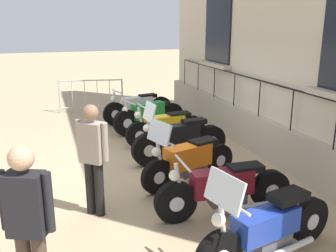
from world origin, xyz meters
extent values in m
plane|color=tan|center=(0.00, 0.00, 0.00)|extent=(60.00, 60.00, 0.00)
cube|color=#B1A48F|center=(-2.38, 0.00, 0.42)|extent=(0.20, 10.88, 0.84)
cube|color=black|center=(-2.44, -2.39, 2.78)|extent=(0.06, 1.45, 2.05)
cube|color=#BCAE97|center=(-2.36, -2.39, 1.70)|extent=(0.24, 1.65, 0.10)
cube|color=black|center=(-2.34, 0.00, 1.62)|extent=(0.03, 9.14, 0.03)
cylinder|color=black|center=(-2.34, -4.57, 1.23)|extent=(0.02, 0.02, 0.78)
cylinder|color=black|center=(-2.34, -3.43, 1.23)|extent=(0.02, 0.02, 0.78)
cylinder|color=black|center=(-2.34, -2.28, 1.23)|extent=(0.02, 0.02, 0.78)
cylinder|color=black|center=(-2.34, -1.14, 1.23)|extent=(0.02, 0.02, 0.78)
cylinder|color=black|center=(-2.34, 0.00, 1.23)|extent=(0.02, 0.02, 0.78)
cylinder|color=black|center=(-2.34, 1.14, 1.23)|extent=(0.02, 0.02, 0.78)
cylinder|color=black|center=(-2.34, 2.28, 1.23)|extent=(0.02, 0.02, 0.78)
cylinder|color=black|center=(0.24, -3.22, 0.33)|extent=(0.67, 0.26, 0.67)
cylinder|color=silver|center=(0.24, -3.22, 0.33)|extent=(0.25, 0.17, 0.23)
cylinder|color=black|center=(-1.22, -3.58, 0.33)|extent=(0.67, 0.26, 0.67)
cylinder|color=silver|center=(-1.22, -3.58, 0.33)|extent=(0.25, 0.17, 0.23)
cube|color=silver|center=(-0.44, -3.39, 0.56)|extent=(0.93, 0.48, 0.37)
cube|color=#4C4C51|center=(-0.54, -3.41, 0.30)|extent=(0.57, 0.34, 0.23)
cube|color=black|center=(-0.79, -3.47, 0.73)|extent=(0.54, 0.36, 0.10)
cylinder|color=silver|center=(0.19, -3.24, 0.64)|extent=(0.17, 0.10, 0.63)
cylinder|color=silver|center=(0.14, -3.25, 0.95)|extent=(0.18, 0.60, 0.04)
sphere|color=white|center=(0.26, -3.22, 0.77)|extent=(0.16, 0.16, 0.16)
cylinder|color=silver|center=(-0.74, -3.30, 0.18)|extent=(0.79, 0.27, 0.08)
cylinder|color=black|center=(0.13, -2.16, 0.34)|extent=(0.70, 0.33, 0.69)
cylinder|color=silver|center=(0.13, -2.16, 0.34)|extent=(0.28, 0.23, 0.24)
cylinder|color=black|center=(-1.20, -2.53, 0.34)|extent=(0.70, 0.33, 0.69)
cylinder|color=silver|center=(-1.20, -2.53, 0.34)|extent=(0.28, 0.23, 0.24)
cube|color=#1E842D|center=(-0.49, -2.34, 0.58)|extent=(0.92, 0.50, 0.40)
cube|color=#4C4C51|center=(-0.58, -2.36, 0.31)|extent=(0.57, 0.35, 0.24)
cube|color=black|center=(-0.83, -2.43, 0.71)|extent=(0.54, 0.37, 0.10)
cylinder|color=silver|center=(0.08, -2.18, 0.60)|extent=(0.17, 0.10, 0.53)
cylinder|color=silver|center=(0.04, -2.19, 0.86)|extent=(0.20, 0.59, 0.04)
sphere|color=white|center=(0.15, -2.16, 0.68)|extent=(0.16, 0.16, 0.16)
cylinder|color=silver|center=(-0.79, -2.26, 0.19)|extent=(0.79, 0.29, 0.08)
cylinder|color=black|center=(0.06, -1.11, 0.32)|extent=(0.64, 0.17, 0.63)
cylinder|color=silver|center=(0.06, -1.11, 0.32)|extent=(0.23, 0.15, 0.22)
cylinder|color=black|center=(-1.31, -1.24, 0.32)|extent=(0.64, 0.17, 0.63)
cylinder|color=silver|center=(-1.31, -1.24, 0.32)|extent=(0.23, 0.15, 0.22)
cube|color=gold|center=(-0.57, -1.17, 0.53)|extent=(0.95, 0.40, 0.35)
cube|color=#4C4C51|center=(-0.67, -1.18, 0.28)|extent=(0.57, 0.30, 0.22)
cube|color=black|center=(-0.95, -1.21, 0.70)|extent=(0.54, 0.33, 0.10)
cylinder|color=silver|center=(0.01, -1.12, 0.64)|extent=(0.16, 0.07, 0.67)
cylinder|color=silver|center=(-0.04, -1.12, 0.97)|extent=(0.10, 0.70, 0.04)
sphere|color=white|center=(0.08, -1.11, 0.79)|extent=(0.16, 0.16, 0.16)
cylinder|color=silver|center=(-0.87, -1.03, 0.17)|extent=(0.83, 0.16, 0.08)
cylinder|color=black|center=(0.14, 0.00, 0.34)|extent=(0.70, 0.22, 0.68)
cylinder|color=silver|center=(0.14, 0.00, 0.34)|extent=(0.26, 0.20, 0.24)
cylinder|color=black|center=(-1.29, -0.15, 0.34)|extent=(0.70, 0.22, 0.68)
cylinder|color=silver|center=(-1.29, -0.15, 0.34)|extent=(0.26, 0.20, 0.24)
cube|color=black|center=(-0.52, -0.07, 0.58)|extent=(0.92, 0.36, 0.40)
cube|color=#4C4C51|center=(-0.62, -0.08, 0.31)|extent=(0.56, 0.27, 0.24)
cube|color=black|center=(-0.88, -0.11, 0.82)|extent=(0.53, 0.29, 0.10)
cylinder|color=silver|center=(0.09, -0.01, 0.66)|extent=(0.16, 0.08, 0.64)
cylinder|color=silver|center=(0.04, -0.01, 0.97)|extent=(0.10, 0.59, 0.04)
sphere|color=white|center=(0.16, 0.00, 0.79)|extent=(0.16, 0.16, 0.16)
cylinder|color=silver|center=(-0.81, 0.05, 0.19)|extent=(0.81, 0.16, 0.08)
cube|color=silver|center=(0.10, -0.01, 1.12)|extent=(0.17, 0.49, 0.36)
cylinder|color=black|center=(0.32, 1.27, 0.30)|extent=(0.61, 0.28, 0.61)
cylinder|color=silver|center=(0.32, 1.27, 0.30)|extent=(0.24, 0.19, 0.21)
cylinder|color=black|center=(-1.00, 0.87, 0.30)|extent=(0.61, 0.28, 0.61)
cylinder|color=silver|center=(-1.00, 0.87, 0.30)|extent=(0.24, 0.19, 0.21)
cube|color=orange|center=(-0.29, 1.09, 0.54)|extent=(0.92, 0.56, 0.39)
cube|color=#4C4C51|center=(-0.39, 1.06, 0.27)|extent=(0.57, 0.40, 0.21)
cube|color=black|center=(-0.63, 0.98, 0.73)|extent=(0.55, 0.42, 0.10)
cylinder|color=silver|center=(0.28, 1.26, 0.62)|extent=(0.17, 0.10, 0.64)
cylinder|color=silver|center=(0.23, 1.25, 0.93)|extent=(0.24, 0.69, 0.04)
sphere|color=white|center=(0.34, 1.28, 0.75)|extent=(0.16, 0.16, 0.16)
cylinder|color=silver|center=(-0.60, 1.18, 0.17)|extent=(0.77, 0.30, 0.08)
cube|color=silver|center=(0.29, 1.26, 1.08)|extent=(0.29, 0.59, 0.36)
cylinder|color=black|center=(0.35, 2.26, 0.31)|extent=(0.63, 0.15, 0.63)
cylinder|color=silver|center=(0.35, 2.26, 0.31)|extent=(0.22, 0.16, 0.22)
cylinder|color=black|center=(-1.19, 2.31, 0.31)|extent=(0.63, 0.15, 0.63)
cylinder|color=silver|center=(-1.19, 2.31, 0.31)|extent=(0.22, 0.16, 0.22)
cube|color=maroon|center=(-0.37, 2.29, 0.54)|extent=(0.94, 0.33, 0.37)
cube|color=#4C4C51|center=(-0.47, 2.29, 0.28)|extent=(0.56, 0.26, 0.22)
cube|color=black|center=(-0.75, 2.30, 0.72)|extent=(0.53, 0.29, 0.10)
cylinder|color=silver|center=(0.30, 2.26, 0.61)|extent=(0.16, 0.07, 0.61)
cylinder|color=silver|center=(0.25, 2.27, 0.91)|extent=(0.06, 0.66, 0.04)
sphere|color=white|center=(0.37, 2.26, 0.73)|extent=(0.16, 0.16, 0.16)
cylinder|color=silver|center=(-0.65, 2.46, 0.17)|extent=(0.84, 0.11, 0.08)
cylinder|color=black|center=(-1.17, 3.28, 0.31)|extent=(0.63, 0.25, 0.62)
cylinder|color=silver|center=(-1.17, 3.28, 0.31)|extent=(0.24, 0.18, 0.22)
cube|color=#1E389E|center=(-0.38, 3.47, 0.51)|extent=(0.92, 0.50, 0.32)
cube|color=#4C4C51|center=(-0.47, 3.44, 0.28)|extent=(0.56, 0.36, 0.22)
cube|color=black|center=(-0.72, 3.39, 0.78)|extent=(0.54, 0.38, 0.10)
cylinder|color=silver|center=(0.27, 3.62, 0.63)|extent=(0.17, 0.10, 0.65)
cylinder|color=silver|center=(0.22, 3.61, 0.95)|extent=(0.19, 0.67, 0.04)
sphere|color=white|center=(0.33, 3.64, 0.77)|extent=(0.16, 0.16, 0.16)
cylinder|color=silver|center=(-0.68, 3.57, 0.17)|extent=(0.78, 0.26, 0.08)
cube|color=silver|center=(0.28, 3.62, 1.10)|extent=(0.25, 0.57, 0.36)
cylinder|color=#B7B7BF|center=(-0.32, -4.91, 0.53)|extent=(0.05, 0.05, 1.05)
cylinder|color=#B7B7BF|center=(1.62, -5.27, 0.53)|extent=(0.05, 0.05, 1.05)
cylinder|color=#B7B7BF|center=(0.65, -5.09, 1.02)|extent=(1.95, 0.40, 0.04)
cylinder|color=#B7B7BF|center=(0.65, -5.09, 0.15)|extent=(1.95, 0.40, 0.04)
cylinder|color=#B7B7BF|center=(0.07, -4.98, 0.60)|extent=(0.02, 0.02, 0.87)
cylinder|color=#B7B7BF|center=(0.46, -5.06, 0.60)|extent=(0.02, 0.02, 0.87)
cylinder|color=#B7B7BF|center=(0.84, -5.13, 0.60)|extent=(0.02, 0.02, 0.87)
cylinder|color=#B7B7BF|center=(1.23, -5.20, 0.60)|extent=(0.02, 0.02, 0.87)
cube|color=black|center=(2.25, 3.48, 1.19)|extent=(0.42, 0.35, 0.62)
sphere|color=tan|center=(2.25, 3.48, 1.65)|extent=(0.24, 0.24, 0.24)
cylinder|color=black|center=(2.05, 3.57, 1.22)|extent=(0.09, 0.09, 0.59)
cylinder|color=black|center=(2.45, 3.39, 1.22)|extent=(0.09, 0.09, 0.59)
cylinder|color=black|center=(1.48, 1.60, 0.42)|extent=(0.14, 0.14, 0.85)
cylinder|color=black|center=(1.36, 1.71, 0.42)|extent=(0.14, 0.14, 0.85)
cube|color=gray|center=(1.42, 1.66, 1.15)|extent=(0.42, 0.40, 0.60)
sphere|color=#8C664C|center=(1.42, 1.66, 1.59)|extent=(0.23, 0.23, 0.23)
cylinder|color=gray|center=(1.58, 1.51, 1.18)|extent=(0.09, 0.09, 0.57)
cylinder|color=gray|center=(1.25, 1.80, 1.18)|extent=(0.09, 0.09, 0.57)
camera|label=1|loc=(1.98, 6.91, 2.84)|focal=40.24mm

